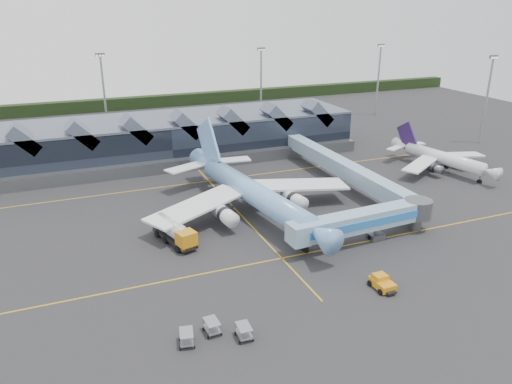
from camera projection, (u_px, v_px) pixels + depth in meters
name	position (u px, v px, depth m)	size (l,w,h in m)	color
ground	(261.00, 236.00, 79.05)	(260.00, 260.00, 0.00)	#262628
taxi_stripes	(239.00, 213.00, 87.71)	(120.00, 60.00, 0.01)	#C39316
tree_line_far	(140.00, 102.00, 173.59)	(260.00, 4.00, 4.00)	black
terminal	(163.00, 138.00, 116.54)	(90.00, 22.25, 12.52)	black
light_masts	(244.00, 89.00, 136.35)	(132.40, 42.56, 22.45)	gray
main_airliner	(250.00, 191.00, 85.92)	(38.53, 44.70, 14.37)	#638FC9
regional_jet	(440.00, 157.00, 108.91)	(24.44, 27.01, 9.30)	white
jet_bridge	(371.00, 219.00, 76.41)	(25.65, 5.07, 5.26)	#7AAECC
fuel_truck	(173.00, 230.00, 76.43)	(5.11, 10.50, 3.52)	black
pushback_tug	(382.00, 283.00, 64.31)	(2.54, 3.95, 1.72)	orange
baggage_carts	(214.00, 331.00, 54.62)	(7.92, 4.54, 1.58)	gray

